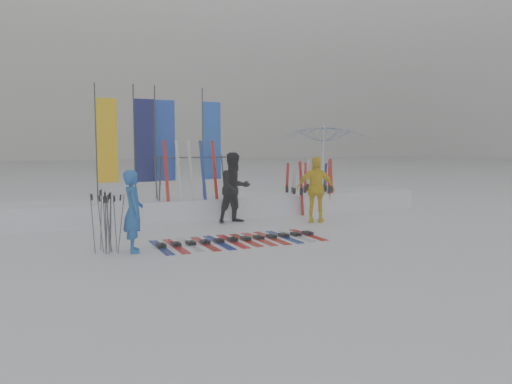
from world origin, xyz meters
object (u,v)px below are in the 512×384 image
tent_canopy (324,164)px  person_black (235,188)px  ski_row (239,239)px  ski_rack (193,171)px  person_blue (133,211)px  person_yellow (315,189)px

tent_canopy → person_black: bearing=-152.3°
ski_row → ski_rack: 3.65m
person_blue → tent_canopy: 8.99m
ski_row → ski_rack: size_ratio=1.81×
tent_canopy → ski_row: size_ratio=0.87×
person_yellow → ski_rack: ski_rack is taller
tent_canopy → ski_rack: bearing=-165.6°
ski_rack → person_yellow: bearing=-30.2°
person_black → tent_canopy: tent_canopy is taller
person_blue → person_yellow: bearing=-65.6°
person_yellow → ski_rack: 3.48m
person_black → ski_rack: person_black is taller
person_black → person_yellow: size_ratio=1.06×
tent_canopy → ski_row: 7.14m
person_yellow → ski_row: 3.51m
person_black → tent_canopy: bearing=19.1°
person_blue → ski_rack: bearing=-27.9°
ski_row → ski_rack: bearing=90.2°
person_black → ski_rack: size_ratio=0.94×
person_black → tent_canopy: size_ratio=0.60×
person_blue → person_black: person_black is taller
person_black → tent_canopy: (4.27, 2.24, 0.48)m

